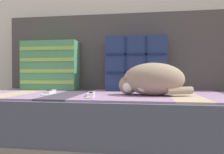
{
  "coord_description": "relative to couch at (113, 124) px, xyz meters",
  "views": [
    {
      "loc": [
        0.2,
        -1.2,
        0.51
      ],
      "look_at": [
        0.01,
        0.06,
        0.48
      ],
      "focal_mm": 35.0,
      "sensor_mm": 36.0,
      "label": 1
    }
  ],
  "objects": [
    {
      "name": "game_remote_far",
      "position": [
        -0.37,
        -0.1,
        0.2
      ],
      "size": [
        0.06,
        0.19,
        0.02
      ],
      "color": "white",
      "rests_on": "couch"
    },
    {
      "name": "sleeping_cat",
      "position": [
        0.23,
        -0.11,
        0.28
      ],
      "size": [
        0.4,
        0.22,
        0.18
      ],
      "color": "gray",
      "rests_on": "couch"
    },
    {
      "name": "game_remote_near",
      "position": [
        -0.09,
        -0.2,
        0.2
      ],
      "size": [
        0.08,
        0.2,
        0.02
      ],
      "color": "white",
      "rests_on": "couch"
    },
    {
      "name": "sofa_backrest",
      "position": [
        0.0,
        0.34,
        0.48
      ],
      "size": [
        1.72,
        0.14,
        0.56
      ],
      "color": "#474242",
      "rests_on": "couch"
    },
    {
      "name": "couch",
      "position": [
        0.0,
        0.0,
        0.0
      ],
      "size": [
        1.75,
        0.82,
        0.38
      ],
      "color": "gray",
      "rests_on": "ground_plane"
    },
    {
      "name": "throw_pillow_striped",
      "position": [
        -0.5,
        0.2,
        0.37
      ],
      "size": [
        0.41,
        0.14,
        0.36
      ],
      "color": "#4C9366",
      "rests_on": "couch"
    },
    {
      "name": "throw_pillow_quilted",
      "position": [
        0.14,
        0.2,
        0.38
      ],
      "size": [
        0.42,
        0.14,
        0.37
      ],
      "color": "navy",
      "rests_on": "couch"
    }
  ]
}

